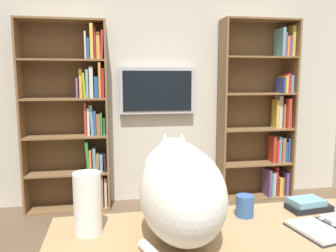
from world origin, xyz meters
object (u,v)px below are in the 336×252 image
at_px(cat, 180,187).
at_px(desk_book_stack, 308,205).
at_px(paper_towel_roll, 88,203).
at_px(bookshelf_left, 264,116).
at_px(open_binder, 333,227).
at_px(wall_mounted_tv, 157,91).
at_px(coffee_mug, 245,206).
at_px(bookshelf_right, 77,121).

relative_size(cat, desk_book_stack, 3.13).
height_order(cat, paper_towel_roll, cat).
height_order(bookshelf_left, cat, bookshelf_left).
bearing_deg(open_binder, bookshelf_left, -109.47).
xyz_separation_m(bookshelf_left, wall_mounted_tv, (1.23, -0.08, 0.29)).
distance_m(coffee_mug, desk_book_stack, 0.32).
bearing_deg(wall_mounted_tv, paper_towel_roll, 75.36).
height_order(bookshelf_right, open_binder, bookshelf_right).
xyz_separation_m(cat, coffee_mug, (-0.33, -0.13, -0.15)).
bearing_deg(paper_towel_roll, desk_book_stack, -176.50).
height_order(open_binder, paper_towel_roll, paper_towel_roll).
height_order(coffee_mug, desk_book_stack, coffee_mug).
xyz_separation_m(bookshelf_right, desk_book_stack, (-1.25, 2.22, -0.15)).
distance_m(bookshelf_left, paper_towel_roll, 2.94).
xyz_separation_m(coffee_mug, desk_book_stack, (-0.32, -0.01, -0.02)).
bearing_deg(desk_book_stack, bookshelf_right, -60.63).
relative_size(bookshelf_right, desk_book_stack, 9.63).
distance_m(bookshelf_right, open_binder, 2.73).
bearing_deg(desk_book_stack, bookshelf_left, -110.82).
bearing_deg(paper_towel_roll, open_binder, 171.83).
bearing_deg(desk_book_stack, paper_towel_roll, 3.50).
height_order(open_binder, desk_book_stack, desk_book_stack).
relative_size(bookshelf_left, open_binder, 5.60).
bearing_deg(coffee_mug, bookshelf_right, -67.44).
xyz_separation_m(bookshelf_right, cat, (-0.60, 2.36, 0.02)).
height_order(bookshelf_right, desk_book_stack, bookshelf_right).
bearing_deg(bookshelf_left, paper_towel_roll, 50.98).
relative_size(open_binder, coffee_mug, 3.78).
bearing_deg(desk_book_stack, open_binder, 86.48).
distance_m(open_binder, paper_towel_roll, 1.01).
bearing_deg(open_binder, desk_book_stack, -93.52).
xyz_separation_m(wall_mounted_tv, desk_book_stack, (-0.39, 2.31, -0.45)).
xyz_separation_m(cat, desk_book_stack, (-0.65, -0.14, -0.17)).
bearing_deg(coffee_mug, paper_towel_roll, 3.95).
bearing_deg(cat, coffee_mug, -158.85).
xyz_separation_m(open_binder, paper_towel_roll, (0.99, -0.14, 0.12)).
bearing_deg(paper_towel_roll, bookshelf_left, -129.02).
relative_size(wall_mounted_tv, desk_book_stack, 4.05).
bearing_deg(cat, paper_towel_roll, -12.39).
bearing_deg(bookshelf_right, desk_book_stack, 119.37).
distance_m(bookshelf_right, wall_mounted_tv, 0.92).
distance_m(wall_mounted_tv, paper_towel_roll, 2.47).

